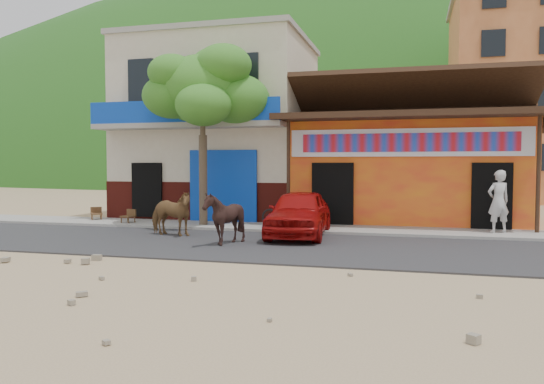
{
  "coord_description": "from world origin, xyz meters",
  "views": [
    {
      "loc": [
        2.21,
        -10.77,
        2.15
      ],
      "look_at": [
        -1.46,
        3.0,
        1.4
      ],
      "focal_mm": 35.0,
      "sensor_mm": 36.0,
      "label": 1
    }
  ],
  "objects_px": {
    "red_car": "(299,213)",
    "pedestrian": "(498,201)",
    "scooter": "(286,213)",
    "cow_tan": "(170,213)",
    "cafe_chair_right": "(96,208)",
    "cafe_chair_left": "(128,210)",
    "tree": "(203,135)",
    "cow_dark": "(224,218)"
  },
  "relations": [
    {
      "from": "scooter",
      "to": "cafe_chair_right",
      "type": "relative_size",
      "value": 1.93
    },
    {
      "from": "scooter",
      "to": "pedestrian",
      "type": "xyz_separation_m",
      "value": [
        6.49,
        -0.13,
        0.5
      ]
    },
    {
      "from": "cow_dark",
      "to": "red_car",
      "type": "distance_m",
      "value": 2.64
    },
    {
      "from": "scooter",
      "to": "cafe_chair_left",
      "type": "relative_size",
      "value": 1.9
    },
    {
      "from": "pedestrian",
      "to": "cafe_chair_right",
      "type": "distance_m",
      "value": 13.68
    },
    {
      "from": "cow_tan",
      "to": "red_car",
      "type": "distance_m",
      "value": 3.79
    },
    {
      "from": "tree",
      "to": "red_car",
      "type": "bearing_deg",
      "value": -21.68
    },
    {
      "from": "tree",
      "to": "cow_tan",
      "type": "height_order",
      "value": "tree"
    },
    {
      "from": "cow_tan",
      "to": "scooter",
      "type": "bearing_deg",
      "value": -36.16
    },
    {
      "from": "scooter",
      "to": "tree",
      "type": "bearing_deg",
      "value": 91.6
    },
    {
      "from": "tree",
      "to": "scooter",
      "type": "distance_m",
      "value": 3.81
    },
    {
      "from": "pedestrian",
      "to": "cafe_chair_right",
      "type": "relative_size",
      "value": 2.19
    },
    {
      "from": "scooter",
      "to": "pedestrian",
      "type": "relative_size",
      "value": 0.88
    },
    {
      "from": "scooter",
      "to": "cafe_chair_left",
      "type": "height_order",
      "value": "same"
    },
    {
      "from": "tree",
      "to": "cafe_chair_left",
      "type": "relative_size",
      "value": 6.98
    },
    {
      "from": "cow_dark",
      "to": "scooter",
      "type": "relative_size",
      "value": 0.85
    },
    {
      "from": "red_car",
      "to": "scooter",
      "type": "height_order",
      "value": "red_car"
    },
    {
      "from": "cow_tan",
      "to": "cafe_chair_right",
      "type": "xyz_separation_m",
      "value": [
        -4.31,
        2.79,
        -0.16
      ]
    },
    {
      "from": "cow_tan",
      "to": "cafe_chair_right",
      "type": "height_order",
      "value": "cow_tan"
    },
    {
      "from": "cow_tan",
      "to": "scooter",
      "type": "distance_m",
      "value": 3.95
    },
    {
      "from": "cafe_chair_left",
      "to": "cow_dark",
      "type": "bearing_deg",
      "value": -21.73
    },
    {
      "from": "red_car",
      "to": "pedestrian",
      "type": "relative_size",
      "value": 2.15
    },
    {
      "from": "cafe_chair_left",
      "to": "cow_tan",
      "type": "bearing_deg",
      "value": -25.42
    },
    {
      "from": "red_car",
      "to": "cafe_chair_right",
      "type": "bearing_deg",
      "value": 163.19
    },
    {
      "from": "scooter",
      "to": "cafe_chair_left",
      "type": "xyz_separation_m",
      "value": [
        -5.53,
        -0.55,
        -0.0
      ]
    },
    {
      "from": "tree",
      "to": "cow_dark",
      "type": "distance_m",
      "value": 4.76
    },
    {
      "from": "tree",
      "to": "cow_dark",
      "type": "relative_size",
      "value": 4.31
    },
    {
      "from": "cafe_chair_left",
      "to": "scooter",
      "type": "bearing_deg",
      "value": 19.36
    },
    {
      "from": "red_car",
      "to": "pedestrian",
      "type": "bearing_deg",
      "value": 13.12
    },
    {
      "from": "pedestrian",
      "to": "tree",
      "type": "bearing_deg",
      "value": -22.49
    },
    {
      "from": "cafe_chair_left",
      "to": "pedestrian",
      "type": "bearing_deg",
      "value": 15.65
    },
    {
      "from": "tree",
      "to": "pedestrian",
      "type": "relative_size",
      "value": 3.22
    },
    {
      "from": "cow_tan",
      "to": "cafe_chair_left",
      "type": "xyz_separation_m",
      "value": [
        -2.66,
        2.16,
        -0.15
      ]
    },
    {
      "from": "cafe_chair_right",
      "to": "tree",
      "type": "bearing_deg",
      "value": -43.06
    },
    {
      "from": "tree",
      "to": "cow_tan",
      "type": "bearing_deg",
      "value": -92.13
    },
    {
      "from": "red_car",
      "to": "pedestrian",
      "type": "height_order",
      "value": "pedestrian"
    },
    {
      "from": "cow_dark",
      "to": "pedestrian",
      "type": "relative_size",
      "value": 0.75
    },
    {
      "from": "cow_dark",
      "to": "cafe_chair_left",
      "type": "distance_m",
      "value": 5.89
    },
    {
      "from": "red_car",
      "to": "cafe_chair_left",
      "type": "distance_m",
      "value": 6.47
    },
    {
      "from": "pedestrian",
      "to": "cafe_chair_left",
      "type": "xyz_separation_m",
      "value": [
        -12.01,
        -0.42,
        -0.5
      ]
    },
    {
      "from": "cafe_chair_left",
      "to": "red_car",
      "type": "bearing_deg",
      "value": 2.34
    },
    {
      "from": "tree",
      "to": "cow_tan",
      "type": "relative_size",
      "value": 3.82
    }
  ]
}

